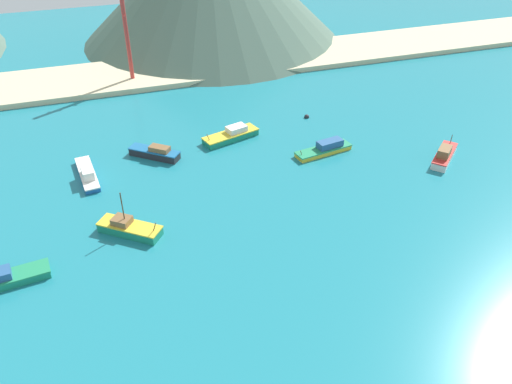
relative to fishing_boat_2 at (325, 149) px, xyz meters
The scene contains 11 objects.
ground 25.37m from the fishing_boat_2, 102.47° to the right, with size 260.00×280.00×0.50m.
fishing_boat_2 is the anchor object (origin of this frame).
fishing_boat_3 17.75m from the fishing_boat_2, 144.88° to the left, with size 11.33×6.19×2.55m.
fishing_boat_4 38.27m from the fishing_boat_2, 161.29° to the right, with size 9.13×8.03×6.85m.
fishing_boat_5 55.13m from the fishing_boat_2, 161.34° to the right, with size 10.29×4.13×2.23m.
fishing_boat_6 41.28m from the fishing_boat_2, behind, with size 3.57×11.25×2.43m.
fishing_boat_11 20.67m from the fishing_boat_2, 26.14° to the right, with size 8.48×7.98×2.98m.
fishing_boat_12 30.27m from the fishing_boat_2, 164.79° to the left, with size 8.71×7.69×2.34m.
buoy_0 14.31m from the fishing_boat_2, 80.29° to the left, with size 1.00×1.00×1.00m.
beach_strip 47.25m from the fishing_boat_2, 96.65° to the left, with size 247.00×19.62×1.20m, color beige.
radio_tower 53.33m from the fishing_boat_2, 123.34° to the left, with size 2.47×1.97×24.66m.
Camera 1 is at (-31.95, -18.40, 46.70)m, focal length 36.42 mm.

